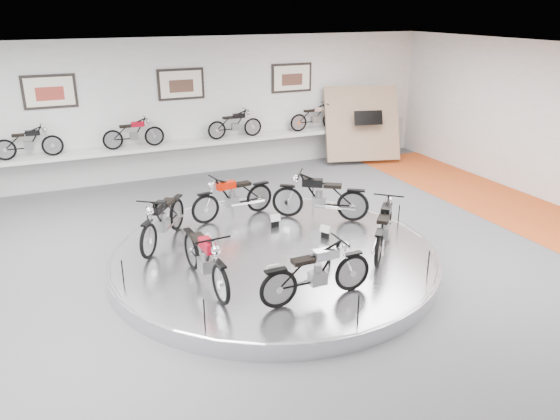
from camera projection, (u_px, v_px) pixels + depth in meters
name	position (u px, v px, depth m)	size (l,w,h in m)	color
floor	(280.00, 270.00, 10.58)	(16.00, 16.00, 0.00)	#535356
ceiling	(280.00, 58.00, 9.17)	(16.00, 16.00, 0.00)	white
wall_back	(182.00, 108.00, 15.86)	(16.00, 16.00, 0.00)	white
orange_carpet_strip	(537.00, 218.00, 13.17)	(2.40, 12.60, 0.01)	#CC5722
dado_band	(185.00, 157.00, 16.35)	(15.68, 0.04, 1.10)	#BCBCBA
display_platform	(274.00, 257.00, 10.79)	(6.40, 6.40, 0.30)	silver
platform_rim	(274.00, 252.00, 10.75)	(6.40, 6.40, 0.10)	#B2B2BA
shelf	(187.00, 144.00, 15.95)	(11.00, 0.55, 0.10)	silver
poster_left	(50.00, 92.00, 14.24)	(1.35, 0.06, 0.88)	white
poster_center	(181.00, 84.00, 15.57)	(1.35, 0.06, 0.88)	white
poster_right	(292.00, 78.00, 16.91)	(1.35, 0.06, 0.88)	white
display_panel	(362.00, 124.00, 17.49)	(2.40, 0.12, 2.40)	#9B8261
shelf_bike_a	(29.00, 144.00, 14.21)	(1.22, 0.42, 0.73)	black
shelf_bike_b	(134.00, 135.00, 15.24)	(1.22, 0.42, 0.73)	maroon
shelf_bike_c	(235.00, 126.00, 16.38)	(1.22, 0.42, 0.73)	black
shelf_bike_d	(315.00, 119.00, 17.41)	(1.22, 0.42, 0.73)	silver
bike_a	(320.00, 196.00, 12.12)	(1.84, 0.65, 1.09)	black
bike_b	(233.00, 196.00, 12.23)	(1.72, 0.61, 1.01)	red
bike_c	(163.00, 219.00, 10.90)	(1.79, 0.63, 1.06)	black
bike_d	(205.00, 257.00, 9.24)	(1.78, 0.63, 1.04)	maroon
bike_e	(317.00, 271.00, 8.80)	(1.70, 0.60, 1.00)	silver
bike_f	(384.00, 226.00, 10.55)	(1.75, 0.62, 1.03)	black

